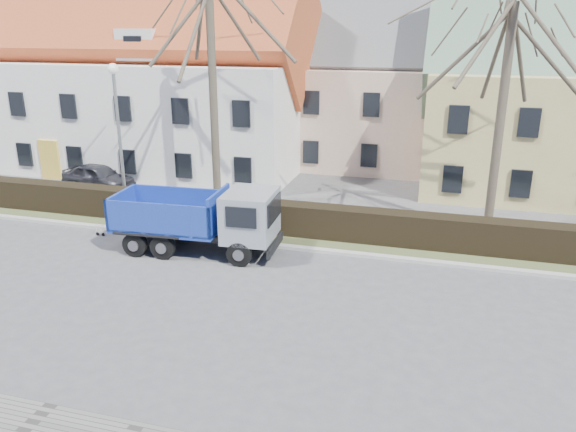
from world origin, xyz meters
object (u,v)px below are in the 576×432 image
(streetlight, at_px, (120,139))
(parked_car_a, at_px, (98,177))
(dump_truck, at_px, (190,219))
(cart_frame, at_px, (96,229))

(streetlight, bearing_deg, parked_car_a, 139.34)
(dump_truck, distance_m, cart_frame, 4.60)
(dump_truck, height_order, streetlight, streetlight)
(streetlight, height_order, cart_frame, streetlight)
(streetlight, distance_m, parked_car_a, 5.10)
(streetlight, bearing_deg, cart_frame, -80.34)
(parked_car_a, bearing_deg, dump_truck, -119.27)
(cart_frame, relative_size, parked_car_a, 0.15)
(streetlight, relative_size, parked_car_a, 1.68)
(dump_truck, height_order, cart_frame, dump_truck)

